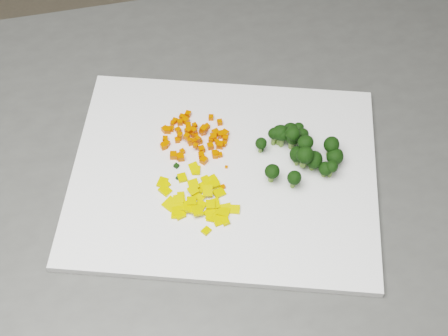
# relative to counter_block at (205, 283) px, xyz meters

# --- Properties ---
(counter_block) EXTENTS (1.26, 1.03, 0.90)m
(counter_block) POSITION_rel_counter_block_xyz_m (0.00, 0.00, 0.00)
(counter_block) COLOR #4F4F4C
(counter_block) RESTS_ON ground
(cutting_board) EXTENTS (0.46, 0.36, 0.01)m
(cutting_board) POSITION_rel_counter_block_xyz_m (0.04, -0.02, 0.46)
(cutting_board) COLOR white
(cutting_board) RESTS_ON counter_block
(carrot_pile) EXTENTS (0.10, 0.10, 0.03)m
(carrot_pile) POSITION_rel_counter_block_xyz_m (-0.01, 0.03, 0.48)
(carrot_pile) COLOR #DD4602
(carrot_pile) RESTS_ON cutting_board
(pepper_pile) EXTENTS (0.12, 0.12, 0.02)m
(pepper_pile) POSITION_rel_counter_block_xyz_m (0.01, -0.07, 0.47)
(pepper_pile) COLOR gold
(pepper_pile) RESTS_ON cutting_board
(broccoli_pile) EXTENTS (0.12, 0.12, 0.06)m
(broccoli_pile) POSITION_rel_counter_block_xyz_m (0.15, 0.01, 0.49)
(broccoli_pile) COLOR black
(broccoli_pile) RESTS_ON cutting_board
(carrot_cube_0) EXTENTS (0.01, 0.01, 0.01)m
(carrot_cube_0) POSITION_rel_counter_block_xyz_m (0.01, 0.04, 0.47)
(carrot_cube_0) COLOR #DD4602
(carrot_cube_0) RESTS_ON carrot_pile
(carrot_cube_1) EXTENTS (0.01, 0.01, 0.01)m
(carrot_cube_1) POSITION_rel_counter_block_xyz_m (0.03, 0.00, 0.47)
(carrot_cube_1) COLOR #DD4602
(carrot_cube_1) RESTS_ON carrot_pile
(carrot_cube_2) EXTENTS (0.01, 0.01, 0.01)m
(carrot_cube_2) POSITION_rel_counter_block_xyz_m (-0.05, 0.05, 0.47)
(carrot_cube_2) COLOR #DD4602
(carrot_cube_2) RESTS_ON carrot_pile
(carrot_cube_3) EXTENTS (0.01, 0.01, 0.01)m
(carrot_cube_3) POSITION_rel_counter_block_xyz_m (0.02, 0.03, 0.47)
(carrot_cube_3) COLOR #DD4602
(carrot_cube_3) RESTS_ON carrot_pile
(carrot_cube_4) EXTENTS (0.01, 0.01, 0.01)m
(carrot_cube_4) POSITION_rel_counter_block_xyz_m (-0.03, 0.03, 0.47)
(carrot_cube_4) COLOR #DD4602
(carrot_cube_4) RESTS_ON carrot_pile
(carrot_cube_5) EXTENTS (0.01, 0.01, 0.01)m
(carrot_cube_5) POSITION_rel_counter_block_xyz_m (-0.03, 0.07, 0.47)
(carrot_cube_5) COLOR #DD4602
(carrot_cube_5) RESTS_ON carrot_pile
(carrot_cube_6) EXTENTS (0.01, 0.01, 0.01)m
(carrot_cube_6) POSITION_rel_counter_block_xyz_m (-0.05, 0.02, 0.47)
(carrot_cube_6) COLOR #DD4602
(carrot_cube_6) RESTS_ON carrot_pile
(carrot_cube_7) EXTENTS (0.01, 0.01, 0.01)m
(carrot_cube_7) POSITION_rel_counter_block_xyz_m (0.02, 0.02, 0.47)
(carrot_cube_7) COLOR #DD4602
(carrot_cube_7) RESTS_ON carrot_pile
(carrot_cube_8) EXTENTS (0.01, 0.01, 0.01)m
(carrot_cube_8) POSITION_rel_counter_block_xyz_m (-0.03, -0.00, 0.47)
(carrot_cube_8) COLOR #DD4602
(carrot_cube_8) RESTS_ON carrot_pile
(carrot_cube_9) EXTENTS (0.01, 0.01, 0.01)m
(carrot_cube_9) POSITION_rel_counter_block_xyz_m (-0.04, 0.06, 0.47)
(carrot_cube_9) COLOR #DD4602
(carrot_cube_9) RESTS_ON carrot_pile
(carrot_cube_10) EXTENTS (0.01, 0.01, 0.01)m
(carrot_cube_10) POSITION_rel_counter_block_xyz_m (0.02, 0.04, 0.47)
(carrot_cube_10) COLOR #DD4602
(carrot_cube_10) RESTS_ON carrot_pile
(carrot_cube_11) EXTENTS (0.01, 0.01, 0.01)m
(carrot_cube_11) POSITION_rel_counter_block_xyz_m (-0.00, 0.02, 0.47)
(carrot_cube_11) COLOR #DD4602
(carrot_cube_11) RESTS_ON carrot_pile
(carrot_cube_12) EXTENTS (0.01, 0.01, 0.01)m
(carrot_cube_12) POSITION_rel_counter_block_xyz_m (-0.01, 0.04, 0.47)
(carrot_cube_12) COLOR #DD4602
(carrot_cube_12) RESTS_ON carrot_pile
(carrot_cube_13) EXTENTS (0.01, 0.01, 0.01)m
(carrot_cube_13) POSITION_rel_counter_block_xyz_m (0.04, 0.04, 0.47)
(carrot_cube_13) COLOR #DD4602
(carrot_cube_13) RESTS_ON carrot_pile
(carrot_cube_14) EXTENTS (0.01, 0.01, 0.01)m
(carrot_cube_14) POSITION_rel_counter_block_xyz_m (0.00, 0.03, 0.47)
(carrot_cube_14) COLOR #DD4602
(carrot_cube_14) RESTS_ON carrot_pile
(carrot_cube_15) EXTENTS (0.01, 0.01, 0.01)m
(carrot_cube_15) POSITION_rel_counter_block_xyz_m (-0.05, 0.01, 0.47)
(carrot_cube_15) COLOR #DD4602
(carrot_cube_15) RESTS_ON carrot_pile
(carrot_cube_16) EXTENTS (0.01, 0.01, 0.01)m
(carrot_cube_16) POSITION_rel_counter_block_xyz_m (-0.04, 0.06, 0.47)
(carrot_cube_16) COLOR #DD4602
(carrot_cube_16) RESTS_ON carrot_pile
(carrot_cube_17) EXTENTS (0.01, 0.01, 0.01)m
(carrot_cube_17) POSITION_rel_counter_block_xyz_m (0.03, 0.04, 0.47)
(carrot_cube_17) COLOR #DD4602
(carrot_cube_17) RESTS_ON carrot_pile
(carrot_cube_18) EXTENTS (0.01, 0.01, 0.01)m
(carrot_cube_18) POSITION_rel_counter_block_xyz_m (0.04, 0.00, 0.47)
(carrot_cube_18) COLOR #DD4602
(carrot_cube_18) RESTS_ON carrot_pile
(carrot_cube_19) EXTENTS (0.01, 0.01, 0.01)m
(carrot_cube_19) POSITION_rel_counter_block_xyz_m (-0.02, 0.08, 0.47)
(carrot_cube_19) COLOR #DD4602
(carrot_cube_19) RESTS_ON carrot_pile
(carrot_cube_20) EXTENTS (0.01, 0.01, 0.01)m
(carrot_cube_20) POSITION_rel_counter_block_xyz_m (-0.01, 0.02, 0.47)
(carrot_cube_20) COLOR #DD4602
(carrot_cube_20) RESTS_ON carrot_pile
(carrot_cube_21) EXTENTS (0.01, 0.01, 0.01)m
(carrot_cube_21) POSITION_rel_counter_block_xyz_m (-0.02, 0.07, 0.47)
(carrot_cube_21) COLOR #DD4602
(carrot_cube_21) RESTS_ON carrot_pile
(carrot_cube_22) EXTENTS (0.01, 0.01, 0.01)m
(carrot_cube_22) POSITION_rel_counter_block_xyz_m (-0.05, 0.03, 0.47)
(carrot_cube_22) COLOR #DD4602
(carrot_cube_22) RESTS_ON carrot_pile
(carrot_cube_23) EXTENTS (0.01, 0.01, 0.01)m
(carrot_cube_23) POSITION_rel_counter_block_xyz_m (-0.01, 0.04, 0.47)
(carrot_cube_23) COLOR #DD4602
(carrot_cube_23) RESTS_ON carrot_pile
(carrot_cube_24) EXTENTS (0.01, 0.01, 0.01)m
(carrot_cube_24) POSITION_rel_counter_block_xyz_m (0.01, -0.01, 0.47)
(carrot_cube_24) COLOR #DD4602
(carrot_cube_24) RESTS_ON carrot_pile
(carrot_cube_25) EXTENTS (0.01, 0.01, 0.01)m
(carrot_cube_25) POSITION_rel_counter_block_xyz_m (-0.02, 0.01, 0.47)
(carrot_cube_25) COLOR #DD4602
(carrot_cube_25) RESTS_ON carrot_pile
(carrot_cube_26) EXTENTS (0.01, 0.01, 0.01)m
(carrot_cube_26) POSITION_rel_counter_block_xyz_m (0.01, 0.06, 0.47)
(carrot_cube_26) COLOR #DD4602
(carrot_cube_26) RESTS_ON carrot_pile
(carrot_cube_27) EXTENTS (0.01, 0.01, 0.01)m
(carrot_cube_27) POSITION_rel_counter_block_xyz_m (-0.01, 0.03, 0.47)
(carrot_cube_27) COLOR #DD4602
(carrot_cube_27) RESTS_ON carrot_pile
(carrot_cube_28) EXTENTS (0.01, 0.01, 0.01)m
(carrot_cube_28) POSITION_rel_counter_block_xyz_m (0.02, 0.03, 0.47)
(carrot_cube_28) COLOR #DD4602
(carrot_cube_28) RESTS_ON carrot_pile
(carrot_cube_29) EXTENTS (0.01, 0.01, 0.01)m
(carrot_cube_29) POSITION_rel_counter_block_xyz_m (-0.00, 0.01, 0.47)
(carrot_cube_29) COLOR #DD4602
(carrot_cube_29) RESTS_ON carrot_pile
(carrot_cube_30) EXTENTS (0.01, 0.01, 0.01)m
(carrot_cube_30) POSITION_rel_counter_block_xyz_m (-0.02, 0.05, 0.47)
(carrot_cube_30) COLOR #DD4602
(carrot_cube_30) RESTS_ON carrot_pile
(carrot_cube_31) EXTENTS (0.01, 0.01, 0.01)m
(carrot_cube_31) POSITION_rel_counter_block_xyz_m (0.03, 0.03, 0.47)
(carrot_cube_31) COLOR #DD4602
(carrot_cube_31) RESTS_ON carrot_pile
(carrot_cube_32) EXTENTS (0.01, 0.01, 0.01)m
(carrot_cube_32) POSITION_rel_counter_block_xyz_m (-0.03, 0.03, 0.47)
(carrot_cube_32) COLOR #DD4602
(carrot_cube_32) RESTS_ON carrot_pile
(carrot_cube_33) EXTENTS (0.01, 0.01, 0.01)m
(carrot_cube_33) POSITION_rel_counter_block_xyz_m (0.04, 0.02, 0.47)
(carrot_cube_33) COLOR #DD4602
(carrot_cube_33) RESTS_ON carrot_pile
(carrot_cube_34) EXTENTS (0.01, 0.01, 0.01)m
(carrot_cube_34) POSITION_rel_counter_block_xyz_m (-0.05, 0.05, 0.47)
(carrot_cube_34) COLOR #DD4602
(carrot_cube_34) RESTS_ON carrot_pile
(carrot_cube_35) EXTENTS (0.01, 0.01, 0.01)m
(carrot_cube_35) POSITION_rel_counter_block_xyz_m (-0.03, 0.05, 0.47)
(carrot_cube_35) COLOR #DD4602
(carrot_cube_35) RESTS_ON carrot_pile
(carrot_cube_36) EXTENTS (0.01, 0.01, 0.01)m
(carrot_cube_36) POSITION_rel_counter_block_xyz_m (-0.03, 0.06, 0.47)
(carrot_cube_36) COLOR #DD4602
(carrot_cube_36) RESTS_ON carrot_pile
(carrot_cube_37) EXTENTS (0.01, 0.01, 0.01)m
(carrot_cube_37) POSITION_rel_counter_block_xyz_m (-0.01, 0.02, 0.47)
(carrot_cube_37) COLOR #DD4602
(carrot_cube_37) RESTS_ON carrot_pile
(carrot_cube_38) EXTENTS (0.01, 0.01, 0.01)m
(carrot_cube_38) POSITION_rel_counter_block_xyz_m (-0.03, 0.07, 0.47)
(carrot_cube_38) COLOR #DD4602
(carrot_cube_38) RESTS_ON carrot_pile
(carrot_cube_39) EXTENTS (0.01, 0.01, 0.01)m
(carrot_cube_39) POSITION_rel_counter_block_xyz_m (-0.01, 0.05, 0.47)
(carrot_cube_39) COLOR #DD4602
(carrot_cube_39) RESTS_ON carrot_pile
(carrot_cube_40) EXTENTS (0.01, 0.01, 0.01)m
(carrot_cube_40) POSITION_rel_counter_block_xyz_m (-0.04, 0.05, 0.47)
(carrot_cube_40) COLOR #DD4602
(carrot_cube_40) RESTS_ON carrot_pile
(carrot_cube_41) EXTENTS (0.01, 0.01, 0.01)m
(carrot_cube_41) POSITION_rel_counter_block_xyz_m (0.04, 0.04, 0.47)
(carrot_cube_41) COLOR #DD4602
(carrot_cube_41) RESTS_ON carrot_pile
(carrot_cube_42) EXTENTS (0.01, 0.01, 0.01)m
(carrot_cube_42) POSITION_rel_counter_block_xyz_m (0.03, 0.04, 0.47)
(carrot_cube_42) COLOR #DD4602
(carrot_cube_42) RESTS_ON carrot_pile
(carrot_cube_43) EXTENTS (0.01, 0.01, 0.01)m
(carrot_cube_43) POSITION_rel_counter_block_xyz_m (-0.02, -0.01, 0.47)
(carrot_cube_43) COLOR #DD4602
(carrot_cube_43) RESTS_ON carrot_pile
(carrot_cube_44) EXTENTS (0.01, 0.01, 0.01)m
(carrot_cube_44) POSITION_rel_counter_block_xyz_m (-0.03, -0.00, 0.47)
(carrot_cube_44) COLOR #DD4602
(carrot_cube_44) RESTS_ON carrot_pile
(carrot_cube_45) EXTENTS (0.01, 0.01, 0.01)m
(carrot_cube_45) POSITION_rel_counter_block_xyz_m (0.03, 0.02, 0.47)
(carrot_cube_45) COLOR #DD4602
(carrot_cube_45) RESTS_ON carrot_pile
(carrot_cube_46) EXTENTS (0.01, 0.01, 0.01)m
(carrot_cube_46) POSITION_rel_counter_block_xyz_m (-0.03, 0.03, 0.47)
(carrot_cube_46) COLOR #DD4602
(carrot_cube_46) RESTS_ON carrot_pile
(carrot_cube_47) EXTENTS (0.01, 0.01, 0.01)m
(carrot_cube_47) POSITION_rel_counter_block_xyz_m (0.01, 0.01, 0.47)
(carrot_cube_47) COLOR #DD4602
(carrot_cube_47) RESTS_ON carrot_pile
(carrot_cube_48) EXTENTS (0.01, 0.01, 0.01)m
(carrot_cube_48) POSITION_rel_counter_block_xyz_m (0.03, 0.00, 0.47)
(carrot_cube_48) COLOR #DD4602
(carrot_cube_48) RESTS_ON carrot_pile
(carrot_cube_49) EXTENTS (0.01, 0.01, 0.01)m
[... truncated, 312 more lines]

